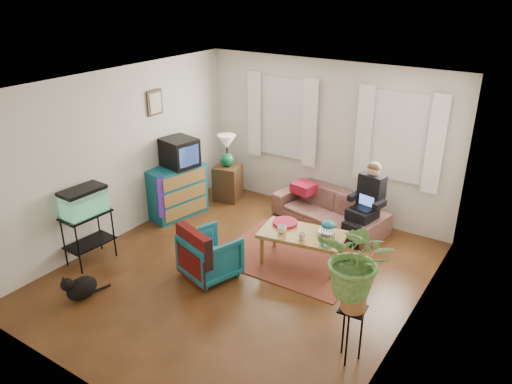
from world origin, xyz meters
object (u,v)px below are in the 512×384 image
Objects in this scene: sofa at (330,204)px; armchair at (210,253)px; dresser at (176,191)px; aquarium_stand at (89,238)px; coffee_table at (302,248)px; side_table at (228,183)px; plant_stand at (350,334)px.

sofa reaches higher than armchair.
sofa is 1.96× the size of dresser.
sofa is 2.54× the size of aquarium_stand.
aquarium_stand reaches higher than coffee_table.
plant_stand is (3.58, -2.68, 0.01)m from side_table.
side_table is 2.57m from armchair.
aquarium_stand is 3.03m from coffee_table.
sofa is at bearing 36.51° from dresser.
armchair is (-0.68, -2.28, -0.03)m from sofa.
sofa is 2.76× the size of armchair.
dresser is 0.83× the size of coffee_table.
dresser is 1.84m from aquarium_stand.
dresser is at bearing 165.28° from coffee_table.
side_table is 0.93× the size of armchair.
aquarium_stand reaches higher than plant_stand.
sofa is 2.59m from dresser.
sofa is 2.01m from side_table.
plant_stand reaches higher than coffee_table.
sofa is 3.18m from plant_stand.
aquarium_stand is at bearing -117.65° from sofa.
armchair is (1.67, -1.19, -0.09)m from dresser.
plant_stand is at bearing -11.56° from dresser.
dresser reaches higher than sofa.
side_table is at bearing 86.30° from aquarium_stand.
side_table is 4.47m from plant_stand.
dresser is (-0.34, -1.01, 0.12)m from side_table.
coffee_table is (2.55, -0.22, -0.20)m from dresser.
aquarium_stand is 3.94m from plant_stand.
side_table is 0.66× the size of dresser.
aquarium_stand is at bearing -157.43° from coffee_table.
coffee_table is (0.20, -1.32, -0.13)m from sofa.
aquarium_stand is (-0.01, -1.84, -0.06)m from dresser.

